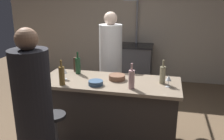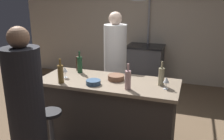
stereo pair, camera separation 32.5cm
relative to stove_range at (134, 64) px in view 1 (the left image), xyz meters
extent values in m
cube|color=#BCAD99|center=(0.00, 0.40, 0.85)|extent=(6.40, 0.16, 2.60)
cube|color=#332D2B|center=(0.00, -2.45, -0.02)|extent=(1.72, 0.66, 0.86)
cube|color=gray|center=(0.00, -2.45, 0.43)|extent=(1.80, 0.72, 0.04)
cube|color=#47474C|center=(0.00, 0.00, -0.02)|extent=(0.76, 0.60, 0.86)
cube|color=black|center=(0.00, 0.00, 0.43)|extent=(0.80, 0.64, 0.03)
cylinder|color=white|center=(-0.18, -1.62, 0.31)|extent=(0.36, 0.36, 1.52)
sphere|color=beige|center=(-0.18, -1.62, 1.16)|extent=(0.21, 0.21, 0.21)
cylinder|color=black|center=(-0.49, -3.07, 0.21)|extent=(0.26, 0.26, 0.04)
cylinder|color=black|center=(-0.50, -3.45, 0.30)|extent=(0.36, 0.36, 1.50)
sphere|color=#8C664C|center=(-0.50, -3.45, 1.14)|extent=(0.20, 0.20, 0.20)
cylinder|color=gray|center=(0.00, 0.25, 0.63)|extent=(0.04, 0.04, 2.15)
cylinder|color=#382319|center=(-0.57, -2.17, 0.56)|extent=(0.05, 0.05, 0.21)
cylinder|color=#B78C8E|center=(0.31, -2.65, 0.57)|extent=(0.07, 0.07, 0.22)
cylinder|color=#B78C8E|center=(0.31, -2.65, 0.72)|extent=(0.03, 0.03, 0.08)
cylinder|color=gray|center=(0.66, -2.40, 0.56)|extent=(0.07, 0.07, 0.22)
cylinder|color=gray|center=(0.66, -2.40, 0.71)|extent=(0.03, 0.03, 0.08)
cylinder|color=brown|center=(-0.53, -2.72, 0.57)|extent=(0.07, 0.07, 0.23)
cylinder|color=brown|center=(-0.53, -2.72, 0.72)|extent=(0.03, 0.03, 0.08)
cylinder|color=#193D23|center=(-0.50, -2.25, 0.57)|extent=(0.07, 0.07, 0.22)
cylinder|color=#193D23|center=(-0.50, -2.25, 0.72)|extent=(0.03, 0.03, 0.08)
cylinder|color=silver|center=(0.74, -2.51, 0.46)|extent=(0.06, 0.06, 0.01)
cylinder|color=silver|center=(0.74, -2.51, 0.50)|extent=(0.01, 0.01, 0.07)
cone|color=silver|center=(0.74, -2.51, 0.57)|extent=(0.07, 0.07, 0.06)
cylinder|color=silver|center=(-0.58, -2.52, 0.46)|extent=(0.06, 0.06, 0.01)
cylinder|color=silver|center=(-0.58, -2.52, 0.50)|extent=(0.01, 0.01, 0.07)
cone|color=silver|center=(-0.58, -2.52, 0.57)|extent=(0.07, 0.07, 0.06)
cylinder|color=brown|center=(0.09, -2.39, 0.49)|extent=(0.21, 0.21, 0.07)
cylinder|color=#334C6B|center=(-0.13, -2.64, 0.48)|extent=(0.18, 0.18, 0.06)
camera|label=1|loc=(0.69, -5.33, 1.51)|focal=39.19mm
camera|label=2|loc=(1.00, -5.24, 1.51)|focal=39.19mm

